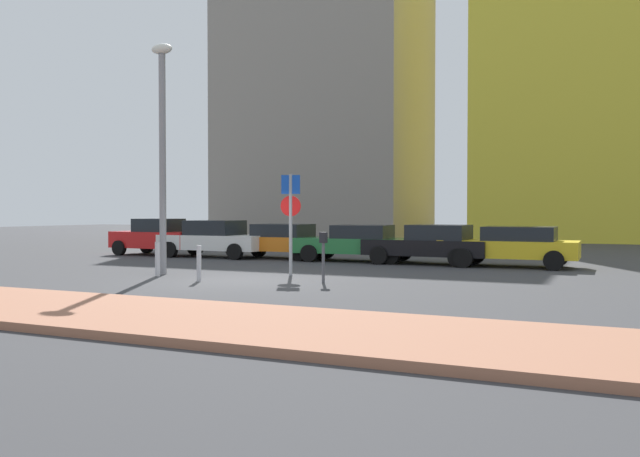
{
  "coord_description": "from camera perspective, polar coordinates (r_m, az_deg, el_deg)",
  "views": [
    {
      "loc": [
        9.2,
        -15.19,
        1.86
      ],
      "look_at": [
        0.85,
        3.35,
        1.34
      ],
      "focal_mm": 36.61,
      "sensor_mm": 36.0,
      "label": 1
    }
  ],
  "objects": [
    {
      "name": "ground_plane",
      "position": [
        17.86,
        -6.93,
        -4.53
      ],
      "size": [
        120.0,
        120.0,
        0.0
      ],
      "primitive_type": "plane",
      "color": "#38383A"
    },
    {
      "name": "sidewalk_brick",
      "position": [
        12.94,
        -21.55,
        -6.59
      ],
      "size": [
        40.0,
        3.38,
        0.14
      ],
      "primitive_type": "cube",
      "color": "#9E664C",
      "rests_on": "ground"
    },
    {
      "name": "parked_car_red",
      "position": [
        28.81,
        -14.04,
        -0.71
      ],
      "size": [
        4.01,
        2.09,
        1.57
      ],
      "color": "red",
      "rests_on": "ground"
    },
    {
      "name": "parked_car_white",
      "position": [
        27.02,
        -9.2,
        -0.87
      ],
      "size": [
        4.62,
        2.07,
        1.51
      ],
      "color": "white",
      "rests_on": "ground"
    },
    {
      "name": "parked_car_orange",
      "position": [
        26.11,
        -3.64,
        -1.03
      ],
      "size": [
        4.41,
        2.13,
        1.38
      ],
      "color": "orange",
      "rests_on": "ground"
    },
    {
      "name": "parked_car_green",
      "position": [
        24.49,
        3.36,
        -1.22
      ],
      "size": [
        4.68,
        2.24,
        1.37
      ],
      "color": "#237238",
      "rests_on": "ground"
    },
    {
      "name": "parked_car_black",
      "position": [
        23.42,
        9.65,
        -1.32
      ],
      "size": [
        4.48,
        2.15,
        1.4
      ],
      "color": "black",
      "rests_on": "ground"
    },
    {
      "name": "parked_car_yellow",
      "position": [
        22.92,
        16.38,
        -1.42
      ],
      "size": [
        4.5,
        2.04,
        1.37
      ],
      "color": "gold",
      "rests_on": "ground"
    },
    {
      "name": "parking_sign_post",
      "position": [
        19.01,
        -2.58,
        1.48
      ],
      "size": [
        0.59,
        0.19,
        2.96
      ],
      "color": "gray",
      "rests_on": "ground"
    },
    {
      "name": "parking_meter",
      "position": [
        17.01,
        0.29,
        -1.89
      ],
      "size": [
        0.18,
        0.14,
        1.33
      ],
      "color": "#4C4C51",
      "rests_on": "ground"
    },
    {
      "name": "street_lamp",
      "position": [
        20.06,
        -13.61,
        7.63
      ],
      "size": [
        0.7,
        0.36,
        6.83
      ],
      "color": "gray",
      "rests_on": "ground"
    },
    {
      "name": "traffic_bollard_near",
      "position": [
        19.42,
        -14.02,
        -2.61
      ],
      "size": [
        0.14,
        0.14,
        0.99
      ],
      "primitive_type": "cylinder",
      "color": "#B7B7BC",
      "rests_on": "ground"
    },
    {
      "name": "traffic_bollard_mid",
      "position": [
        17.75,
        -10.54,
        -3.01
      ],
      "size": [
        0.13,
        0.13,
        0.96
      ],
      "primitive_type": "cylinder",
      "color": "#B7B7BC",
      "rests_on": "ground"
    },
    {
      "name": "building_colorful_midrise",
      "position": [
        50.31,
        24.66,
        16.03
      ],
      "size": [
        17.18,
        15.09,
        29.26
      ],
      "primitive_type": "cube",
      "color": "gold",
      "rests_on": "ground"
    },
    {
      "name": "building_under_construction",
      "position": [
        53.57,
        0.52,
        11.16
      ],
      "size": [
        15.05,
        11.31,
        21.77
      ],
      "primitive_type": "cube",
      "color": "gray",
      "rests_on": "ground"
    }
  ]
}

